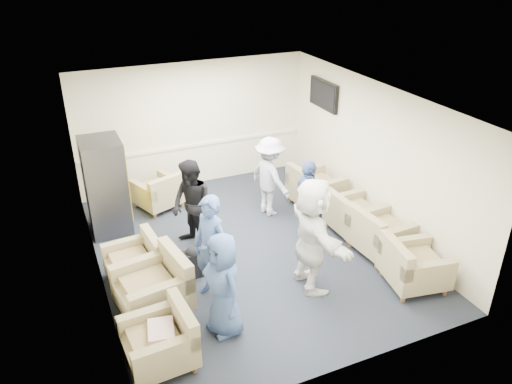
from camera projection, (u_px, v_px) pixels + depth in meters
name	position (u px, v px, depth m)	size (l,w,h in m)	color
floor	(249.00, 249.00, 8.80)	(6.00, 6.00, 0.00)	black
ceiling	(248.00, 100.00, 7.58)	(6.00, 6.00, 0.00)	white
back_wall	(194.00, 125.00, 10.64)	(5.00, 0.02, 2.70)	beige
front_wall	(350.00, 282.00, 5.74)	(5.00, 0.02, 2.70)	beige
left_wall	(91.00, 209.00, 7.29)	(0.02, 6.00, 2.70)	beige
right_wall	(375.00, 157.00, 9.09)	(0.02, 6.00, 2.70)	beige
chair_rail	(195.00, 145.00, 10.83)	(4.98, 0.04, 0.06)	silver
tv	(324.00, 95.00, 10.22)	(0.10, 1.00, 0.58)	black
armchair_left_near	(163.00, 342.00, 6.30)	(0.89, 0.89, 0.67)	#8F825C
armchair_left_mid	(157.00, 288.00, 7.20)	(1.08, 1.08, 0.76)	#8F825C
armchair_left_far	(137.00, 263.00, 7.87)	(0.87, 0.87, 0.64)	#8F825C
armchair_right_near	(411.00, 267.00, 7.73)	(1.01, 1.01, 0.69)	#8F825C
armchair_right_midnear	(379.00, 235.00, 8.56)	(0.95, 0.95, 0.71)	#8F825C
armchair_right_midfar	(351.00, 216.00, 9.19)	(0.87, 0.87, 0.68)	#8F825C
armchair_right_far	(314.00, 189.00, 10.09)	(1.01, 1.01, 0.73)	#8F825C
armchair_corner	(160.00, 193.00, 10.03)	(1.05, 1.05, 0.65)	#8F825C
vending_machine	(106.00, 186.00, 9.04)	(0.72, 0.84, 1.78)	#515159
backpack	(192.00, 261.00, 7.98)	(0.32, 0.23, 0.53)	black
pillow	(161.00, 332.00, 6.21)	(0.42, 0.32, 0.12)	beige
person_front_left	(223.00, 285.00, 6.64)	(0.75, 0.49, 1.53)	#3C5690
person_mid_left	(211.00, 248.00, 7.29)	(0.61, 0.40, 1.68)	#3C5690
person_back_left	(192.00, 206.00, 8.50)	(0.80, 0.62, 1.64)	black
person_back_right	(270.00, 177.00, 9.62)	(1.03, 0.59, 1.59)	white
person_mid_right	(308.00, 202.00, 8.76)	(0.90, 0.37, 1.53)	#3C5690
person_front_right	(312.00, 235.00, 7.47)	(1.71, 0.55, 1.85)	white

